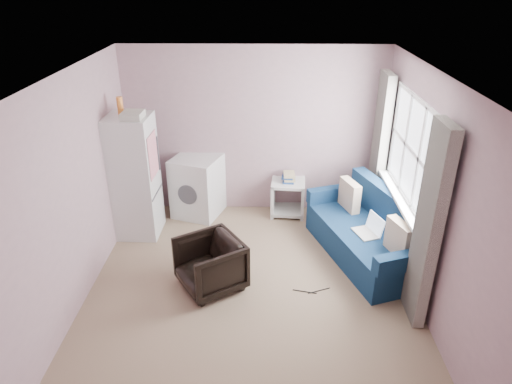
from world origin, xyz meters
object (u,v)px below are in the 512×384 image
fridge (134,176)px  armchair (210,262)px  side_table (288,195)px  washing_machine (197,185)px  sofa (370,235)px

fridge → armchair: bearing=-45.9°
side_table → washing_machine: bearing=-179.3°
washing_machine → side_table: size_ratio=1.36×
washing_machine → armchair: bearing=-59.5°
armchair → sofa: size_ratio=0.33×
washing_machine → side_table: 1.38m
armchair → side_table: size_ratio=1.02×
armchair → fridge: 1.78m
armchair → fridge: fridge is taller
washing_machine → sofa: bearing=-6.5°
washing_machine → fridge: bearing=-124.5°
side_table → sofa: 1.53m
fridge → side_table: size_ratio=2.88×
armchair → washing_machine: bearing=159.0°
armchair → fridge: bearing=-170.2°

